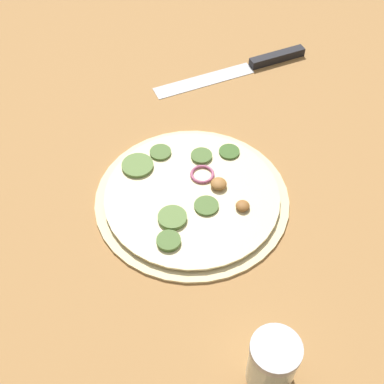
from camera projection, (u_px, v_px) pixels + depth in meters
ground_plane at (192, 200)px, 0.89m from camera, size 3.00×3.00×0.00m
pizza at (191, 196)px, 0.89m from camera, size 0.32×0.32×0.03m
knife at (255, 64)px, 1.12m from camera, size 0.33×0.13×0.02m
spice_jar at (273, 362)px, 0.67m from camera, size 0.06×0.06×0.09m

